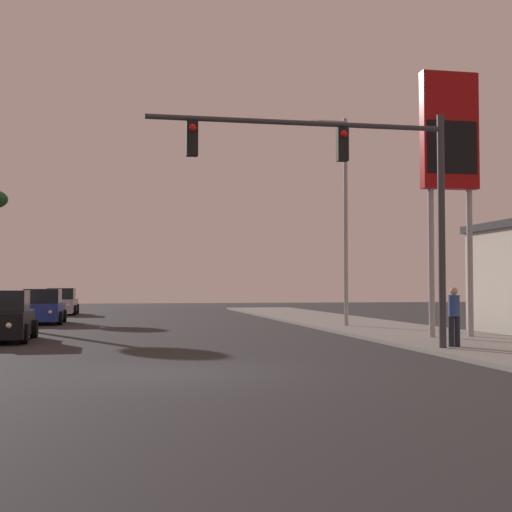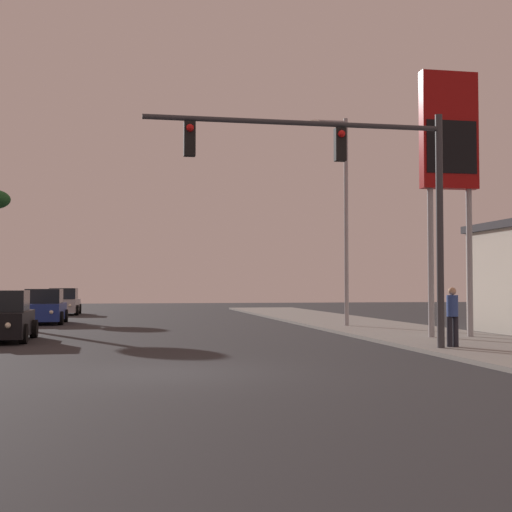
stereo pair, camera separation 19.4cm
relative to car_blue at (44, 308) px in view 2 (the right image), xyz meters
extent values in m
plane|color=#28282B|center=(4.83, -20.62, -0.76)|extent=(120.00, 120.00, 0.00)
cube|color=gray|center=(14.33, -10.62, -0.70)|extent=(5.00, 60.00, 0.12)
cube|color=navy|center=(0.00, -0.04, -0.18)|extent=(1.82, 4.21, 0.80)
cube|color=black|center=(0.00, 0.11, 0.57)|extent=(1.61, 2.01, 0.70)
cylinder|color=black|center=(-0.90, -1.34, -0.44)|extent=(0.24, 0.64, 0.64)
cylinder|color=black|center=(0.90, -1.34, -0.44)|extent=(0.24, 0.64, 0.64)
cylinder|color=black|center=(-0.90, 1.27, -0.44)|extent=(0.24, 0.64, 0.64)
cylinder|color=black|center=(0.90, 1.27, -0.44)|extent=(0.24, 0.64, 0.64)
sphere|color=#F2EACC|center=(-0.56, -2.16, -0.13)|extent=(0.18, 0.18, 0.18)
sphere|color=#F2EACC|center=(0.56, -2.16, -0.13)|extent=(0.18, 0.18, 0.18)
cube|color=black|center=(-0.18, -10.99, -0.18)|extent=(1.93, 4.25, 0.80)
cube|color=black|center=(-0.18, -10.84, 0.57)|extent=(1.66, 2.05, 0.70)
cylinder|color=black|center=(0.72, -12.30, -0.44)|extent=(0.24, 0.64, 0.64)
cylinder|color=black|center=(0.72, -9.69, -0.44)|extent=(0.24, 0.64, 0.64)
sphere|color=#F2EACC|center=(0.38, -13.11, -0.13)|extent=(0.18, 0.18, 0.18)
cube|color=#B7B7BC|center=(0.00, 10.93, -0.18)|extent=(1.87, 4.23, 0.80)
cube|color=black|center=(0.00, 11.08, 0.57)|extent=(1.63, 2.03, 0.70)
cylinder|color=black|center=(-0.90, 9.63, -0.44)|extent=(0.24, 0.64, 0.64)
cylinder|color=black|center=(0.90, 9.63, -0.44)|extent=(0.24, 0.64, 0.64)
cylinder|color=black|center=(-0.90, 12.23, -0.44)|extent=(0.24, 0.64, 0.64)
cylinder|color=black|center=(0.90, 12.23, -0.44)|extent=(0.24, 0.64, 0.64)
sphere|color=#F2EACC|center=(-0.56, 8.81, -0.13)|extent=(0.18, 0.18, 0.18)
sphere|color=#F2EACC|center=(0.56, 8.81, -0.13)|extent=(0.18, 0.18, 0.18)
cylinder|color=#38383D|center=(12.47, -17.30, 2.61)|extent=(0.20, 0.20, 6.50)
cylinder|color=#38383D|center=(8.37, -17.30, 5.46)|extent=(8.20, 0.14, 0.14)
cube|color=black|center=(9.60, -17.30, 4.91)|extent=(0.30, 0.24, 0.90)
sphere|color=red|center=(9.60, -17.44, 5.18)|extent=(0.20, 0.20, 0.20)
cube|color=black|center=(5.50, -17.30, 4.91)|extent=(0.30, 0.24, 0.90)
sphere|color=red|center=(5.50, -17.44, 5.18)|extent=(0.20, 0.20, 0.20)
cylinder|color=#99999E|center=(13.27, -6.25, 3.86)|extent=(0.18, 0.18, 9.00)
cylinder|color=#99999E|center=(12.57, -6.25, 8.21)|extent=(1.40, 0.10, 0.10)
ellipsoid|color=silver|center=(11.87, -6.25, 8.16)|extent=(0.50, 0.24, 0.20)
cylinder|color=#99999E|center=(13.97, -13.35, 1.86)|extent=(0.20, 0.20, 5.00)
cylinder|color=#99999E|center=(15.37, -13.35, 1.86)|extent=(0.20, 0.20, 5.00)
cube|color=#990C0C|center=(14.67, -13.35, 6.36)|extent=(2.00, 0.40, 4.00)
cube|color=black|center=(14.67, -13.56, 5.76)|extent=(1.80, 0.03, 1.80)
cylinder|color=#23232D|center=(12.85, -17.05, -0.22)|extent=(0.16, 0.16, 0.85)
cylinder|color=#23232D|center=(13.03, -17.05, -0.22)|extent=(0.16, 0.16, 0.85)
cylinder|color=#334C99|center=(12.94, -17.05, 0.51)|extent=(0.32, 0.32, 0.60)
sphere|color=tan|center=(12.94, -17.05, 0.92)|extent=(0.22, 0.22, 0.22)
camera|label=1|loc=(3.70, -35.76, 1.07)|focal=50.00mm
camera|label=2|loc=(3.89, -35.79, 1.07)|focal=50.00mm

